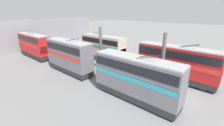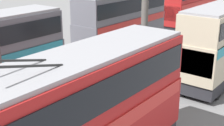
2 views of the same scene
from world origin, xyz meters
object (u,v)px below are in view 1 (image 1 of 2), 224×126
at_px(bus_left_near, 176,61).
at_px(person_aisle_midway, 117,72).
at_px(bus_left_far, 103,46).
at_px(bus_right_near, 136,76).
at_px(bus_right_mid, 69,55).
at_px(person_by_left_row, 161,76).
at_px(bus_right_far, 34,44).
at_px(oil_drum, 136,71).

distance_m(bus_left_near, person_aisle_midway, 8.78).
xyz_separation_m(bus_left_far, bus_right_near, (-13.10, 8.28, -0.01)).
relative_size(bus_right_mid, person_aisle_midway, 5.15).
bearing_deg(bus_left_near, person_by_left_row, 54.77).
bearing_deg(person_aisle_midway, bus_right_far, -52.78).
height_order(bus_right_near, bus_right_far, bus_right_near).
relative_size(bus_left_near, bus_right_mid, 1.20).
bearing_deg(bus_left_far, bus_left_near, -180.00).
bearing_deg(bus_right_far, oil_drum, -163.75).
bearing_deg(bus_right_near, bus_right_far, 0.00).
relative_size(bus_right_near, bus_right_mid, 1.09).
xyz_separation_m(bus_left_far, person_aisle_midway, (-7.86, 5.11, -1.93)).
relative_size(bus_right_mid, bus_right_far, 0.91).
relative_size(bus_right_near, person_aisle_midway, 5.61).
height_order(person_aisle_midway, person_by_left_row, person_aisle_midway).
bearing_deg(bus_left_near, bus_right_mid, 29.92).
bearing_deg(bus_right_far, bus_right_mid, 180.00).
bearing_deg(person_aisle_midway, bus_right_near, 87.31).
distance_m(bus_right_near, person_by_left_row, 6.83).
distance_m(bus_right_mid, person_aisle_midway, 8.41).
distance_m(bus_right_far, person_by_left_row, 27.16).
bearing_deg(oil_drum, bus_right_far, 16.25).
bearing_deg(bus_right_near, bus_left_far, -32.29).
distance_m(bus_left_far, person_by_left_row, 13.75).
relative_size(bus_right_far, oil_drum, 12.23).
relative_size(bus_left_near, bus_left_far, 1.11).
bearing_deg(person_by_left_row, bus_right_far, 92.39).
bearing_deg(oil_drum, bus_left_near, -161.36).
xyz_separation_m(bus_left_far, oil_drum, (-9.22, 1.86, -2.48)).
bearing_deg(oil_drum, person_by_left_row, -178.82).
bearing_deg(bus_left_far, bus_right_far, 32.88).
bearing_deg(bus_left_far, person_aisle_midway, 146.98).
bearing_deg(bus_right_far, bus_right_near, 180.00).
bearing_deg(person_aisle_midway, bus_right_mid, -38.63).
bearing_deg(bus_right_mid, person_aisle_midway, -157.12).
height_order(bus_left_far, bus_right_near, bus_right_near).
relative_size(bus_left_near, bus_right_near, 1.10).
bearing_deg(person_by_left_row, bus_left_near, -46.75).
bearing_deg(person_by_left_row, oil_drum, 79.66).
height_order(bus_left_far, person_by_left_row, bus_left_far).
xyz_separation_m(bus_right_near, person_aisle_midway, (5.24, -3.17, -1.92)).
distance_m(bus_right_mid, oil_drum, 11.26).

